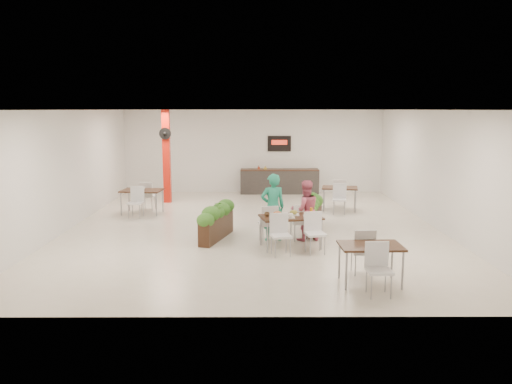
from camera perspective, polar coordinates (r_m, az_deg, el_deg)
ground at (r=13.77m, az=-0.31°, el=-4.07°), size 12.00×12.00×0.00m
room_shell at (r=13.44m, az=-0.32°, el=4.28°), size 10.10×12.10×3.22m
red_column at (r=17.51m, az=-10.18°, el=4.14°), size 0.40×0.41×3.20m
service_counter at (r=19.26m, az=2.69°, el=1.30°), size 3.00×0.64×2.20m
main_table at (r=11.70m, az=3.96°, el=-3.33°), size 1.54×1.84×0.92m
diner_man at (r=12.28m, az=1.93°, el=-1.75°), size 0.68×0.52×1.67m
diner_woman at (r=12.35m, az=5.64°, el=-2.11°), size 0.83×0.71×1.51m
planter_left at (r=12.49m, az=-4.55°, el=-3.16°), size 0.81×1.76×0.95m
planter_right at (r=13.40m, az=6.50°, el=-2.31°), size 0.75×1.95×1.04m
side_table_a at (r=15.87m, az=-12.90°, el=-0.17°), size 1.30×1.65×0.92m
side_table_b at (r=16.22m, az=9.54°, el=0.11°), size 1.23×1.67×0.92m
side_table_c at (r=9.51m, az=12.96°, el=-6.66°), size 1.16×1.63×0.92m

